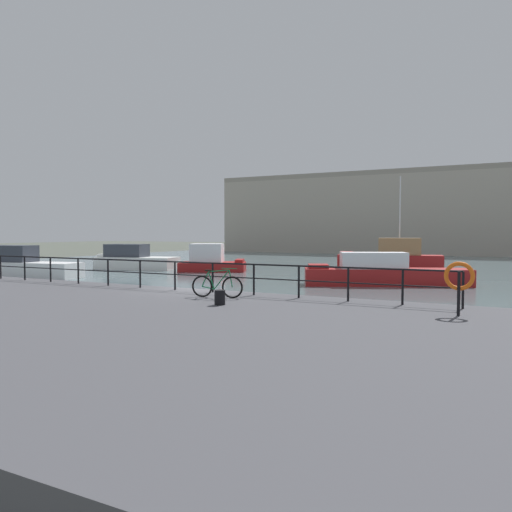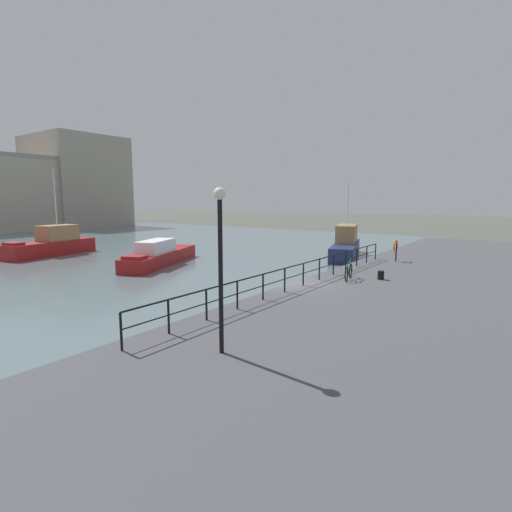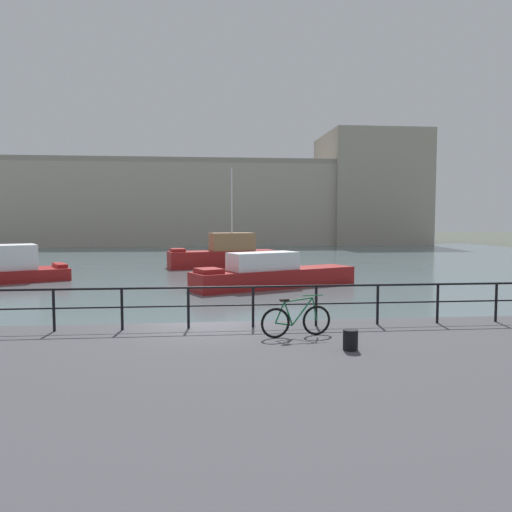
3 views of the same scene
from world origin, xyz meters
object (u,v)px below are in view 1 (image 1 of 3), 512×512
at_px(harbor_building, 484,210).
at_px(life_ring_stand, 459,278).
at_px(moored_green_narrowboat, 392,258).
at_px(moored_cabin_cruiser, 211,261).
at_px(moored_small_launch, 21,266).
at_px(moored_red_daysailer, 383,273).
at_px(mooring_bollard, 220,297).
at_px(moored_white_yacht, 134,260).
at_px(parked_bicycle, 217,286).

relative_size(harbor_building, life_ring_stand, 45.70).
xyz_separation_m(harbor_building, life_ring_stand, (3.10, -63.81, -4.28)).
height_order(moored_green_narrowboat, moored_cabin_cruiser, moored_green_narrowboat).
relative_size(moored_small_launch, moored_red_daysailer, 0.90).
bearing_deg(moored_small_launch, mooring_bollard, 145.12).
distance_m(moored_white_yacht, moored_red_daysailer, 22.32).
relative_size(moored_red_daysailer, moored_cabin_cruiser, 1.62).
bearing_deg(moored_white_yacht, moored_green_narrowboat, -168.73).
height_order(moored_white_yacht, parked_bicycle, moored_white_yacht).
bearing_deg(harbor_building, moored_white_yacht, -119.25).
relative_size(moored_green_narrowboat, mooring_bollard, 19.58).
bearing_deg(mooring_bollard, moored_green_narrowboat, 92.93).
bearing_deg(moored_green_narrowboat, parked_bicycle, 78.57).
bearing_deg(harbor_building, life_ring_stand, -87.21).
distance_m(moored_green_narrowboat, life_ring_stand, 29.29).
height_order(moored_red_daysailer, moored_cabin_cruiser, moored_cabin_cruiser).
relative_size(moored_white_yacht, mooring_bollard, 16.55).
bearing_deg(moored_green_narrowboat, life_ring_stand, 93.20).
bearing_deg(moored_cabin_cruiser, life_ring_stand, -69.43).
relative_size(moored_small_launch, mooring_bollard, 19.83).
height_order(moored_small_launch, life_ring_stand, life_ring_stand).
distance_m(moored_red_daysailer, mooring_bollard, 17.44).
bearing_deg(harbor_building, moored_green_narrowboat, -97.77).
xyz_separation_m(mooring_bollard, life_ring_stand, (6.46, 1.21, 0.75)).
xyz_separation_m(moored_cabin_cruiser, life_ring_stand, (20.83, -20.66, 1.14)).
bearing_deg(moored_small_launch, parked_bicycle, 147.01).
xyz_separation_m(moored_red_daysailer, life_ring_stand, (5.83, -16.21, 1.26)).
distance_m(moored_green_narrowboat, parked_bicycle, 28.05).
distance_m(moored_white_yacht, life_ring_stand, 34.08).
height_order(harbor_building, moored_green_narrowboat, harbor_building).
bearing_deg(moored_white_yacht, harbor_building, -131.41).
xyz_separation_m(moored_white_yacht, moored_red_daysailer, (22.07, -3.32, -0.08)).
distance_m(harbor_building, life_ring_stand, 64.03).
bearing_deg(moored_green_narrowboat, harbor_building, -110.36).
height_order(moored_cabin_cruiser, mooring_bollard, moored_cabin_cruiser).
bearing_deg(mooring_bollard, moored_cabin_cruiser, 123.31).
height_order(moored_white_yacht, life_ring_stand, life_ring_stand).
distance_m(moored_small_launch, moored_white_yacht, 9.79).
height_order(moored_green_narrowboat, parked_bicycle, moored_green_narrowboat).
xyz_separation_m(harbor_building, moored_white_yacht, (-24.80, -44.28, -5.46)).
xyz_separation_m(moored_green_narrowboat, parked_bicycle, (0.57, -28.04, 0.39)).
xyz_separation_m(parked_bicycle, mooring_bollard, (0.93, -1.34, -0.17)).
xyz_separation_m(moored_small_launch, mooring_bollard, (23.33, -11.14, 0.43)).
bearing_deg(moored_red_daysailer, moored_small_launch, -9.39).
distance_m(moored_white_yacht, parked_bicycle, 28.24).
bearing_deg(harbor_building, moored_red_daysailer, -93.28).
relative_size(harbor_building, moored_green_narrowboat, 7.41).
height_order(moored_red_daysailer, mooring_bollard, moored_red_daysailer).
bearing_deg(moored_white_yacht, mooring_bollard, 123.79).
bearing_deg(moored_cabin_cruiser, parked_bicycle, -81.47).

